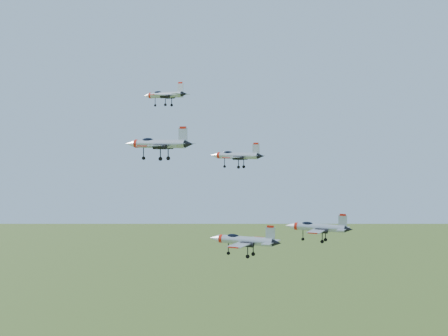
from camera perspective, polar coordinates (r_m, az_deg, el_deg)
The scene contains 5 objects.
jet_lead at distance 142.65m, azimuth -5.48°, elevation 6.69°, with size 12.59×10.38×3.37m.
jet_left_high at distance 120.14m, azimuth 1.11°, elevation 1.16°, with size 11.80×9.70×3.16m.
jet_right_high at distance 109.99m, azimuth -6.07°, elevation 2.24°, with size 14.07×11.64×3.76m.
jet_left_low at distance 121.36m, azimuth 8.54°, elevation -5.38°, with size 13.40×11.16×3.58m.
jet_right_low at distance 101.99m, azimuth 1.81°, elevation -6.61°, with size 12.76×10.59×3.41m.
Camera 1 is at (61.39, -102.96, 141.80)m, focal length 50.00 mm.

